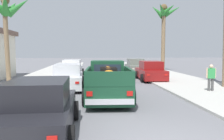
# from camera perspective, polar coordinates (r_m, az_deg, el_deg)

# --- Properties ---
(sidewalk_left) EXTENTS (4.75, 60.00, 0.12)m
(sidewalk_left) POSITION_cam_1_polar(r_m,az_deg,el_deg) (17.66, -16.98, -2.95)
(sidewalk_left) COLOR beige
(sidewalk_left) RESTS_ON ground
(sidewalk_right) EXTENTS (4.75, 60.00, 0.12)m
(sidewalk_right) POSITION_cam_1_polar(r_m,az_deg,el_deg) (18.61, 15.93, -2.55)
(sidewalk_right) COLOR beige
(sidewalk_right) RESTS_ON ground
(curb_left) EXTENTS (0.16, 60.00, 0.10)m
(curb_left) POSITION_cam_1_polar(r_m,az_deg,el_deg) (17.50, -13.84, -2.98)
(curb_left) COLOR silver
(curb_left) RESTS_ON ground
(curb_right) EXTENTS (0.16, 60.00, 0.10)m
(curb_right) POSITION_cam_1_polar(r_m,az_deg,el_deg) (18.27, 13.08, -2.65)
(curb_right) COLOR silver
(curb_right) RESTS_ON ground
(pickup_truck) EXTENTS (2.42, 5.30, 1.80)m
(pickup_truck) POSITION_cam_1_polar(r_m,az_deg,el_deg) (11.38, -1.02, -2.97)
(pickup_truck) COLOR #19472D
(pickup_truck) RESTS_ON ground
(car_left_near) EXTENTS (2.06, 4.28, 1.54)m
(car_left_near) POSITION_cam_1_polar(r_m,az_deg,el_deg) (6.80, -17.28, -9.16)
(car_left_near) COLOR black
(car_left_near) RESTS_ON ground
(car_right_near) EXTENTS (2.05, 4.27, 1.54)m
(car_right_near) POSITION_cam_1_polar(r_m,az_deg,el_deg) (25.07, 5.74, 0.88)
(car_right_near) COLOR slate
(car_right_near) RESTS_ON ground
(car_left_mid) EXTENTS (2.14, 4.31, 1.54)m
(car_left_mid) POSITION_cam_1_polar(r_m,az_deg,el_deg) (18.86, 9.40, -0.35)
(car_left_mid) COLOR maroon
(car_left_mid) RESTS_ON ground
(car_right_mid) EXTENTS (2.08, 4.29, 1.54)m
(car_right_mid) POSITION_cam_1_polar(r_m,az_deg,el_deg) (14.63, -10.73, -1.77)
(car_right_mid) COLOR silver
(car_right_mid) RESTS_ON ground
(car_left_far) EXTENTS (2.13, 4.31, 1.54)m
(car_left_far) POSITION_cam_1_polar(r_m,az_deg,el_deg) (21.93, -9.74, 0.32)
(car_left_far) COLOR silver
(car_left_far) RESTS_ON ground
(palm_tree_left_fore) EXTENTS (3.43, 3.14, 6.08)m
(palm_tree_left_fore) POSITION_cam_1_polar(r_m,az_deg,el_deg) (17.72, -24.79, 12.88)
(palm_tree_left_fore) COLOR #846B4C
(palm_tree_left_fore) RESTS_ON ground
(palm_tree_right_fore) EXTENTS (3.48, 3.63, 7.59)m
(palm_tree_right_fore) POSITION_cam_1_polar(r_m,az_deg,el_deg) (27.45, 12.55, 12.20)
(palm_tree_right_fore) COLOR #846B4C
(palm_tree_right_fore) RESTS_ON ground
(pedestrian) EXTENTS (0.57, 0.29, 1.59)m
(pedestrian) POSITION_cam_1_polar(r_m,az_deg,el_deg) (14.04, 23.00, -1.49)
(pedestrian) COLOR #4C4C4C
(pedestrian) RESTS_ON ground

